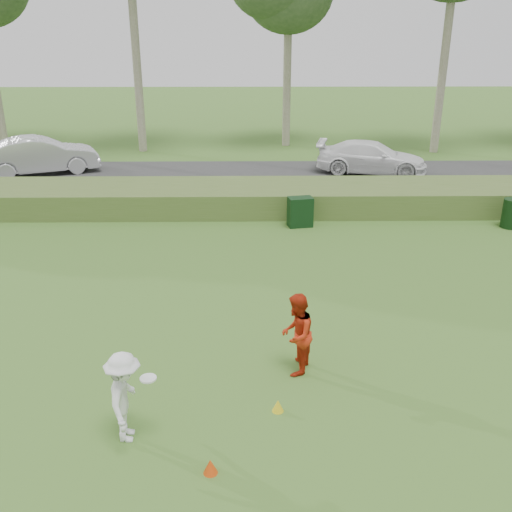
{
  "coord_description": "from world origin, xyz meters",
  "views": [
    {
      "loc": [
        -0.17,
        -8.53,
        6.33
      ],
      "look_at": [
        0.0,
        4.0,
        1.3
      ],
      "focal_mm": 40.0,
      "sensor_mm": 36.0,
      "label": 1
    }
  ],
  "objects_px": {
    "utility_cabinet": "(300,212)",
    "car_right": "(371,157)",
    "player_red": "(296,334)",
    "car_mid": "(40,155)",
    "player_white": "(125,397)",
    "cone_yellow": "(278,406)",
    "trash_bin": "(512,213)",
    "cone_orange": "(210,466)"
  },
  "relations": [
    {
      "from": "utility_cabinet",
      "to": "car_right",
      "type": "distance_m",
      "value": 8.41
    },
    {
      "from": "player_red",
      "to": "car_mid",
      "type": "height_order",
      "value": "car_mid"
    },
    {
      "from": "player_white",
      "to": "cone_yellow",
      "type": "distance_m",
      "value": 2.69
    },
    {
      "from": "player_red",
      "to": "player_white",
      "type": "bearing_deg",
      "value": -39.93
    },
    {
      "from": "trash_bin",
      "to": "car_right",
      "type": "xyz_separation_m",
      "value": [
        -3.25,
        7.65,
        0.29
      ]
    },
    {
      "from": "player_red",
      "to": "trash_bin",
      "type": "xyz_separation_m",
      "value": [
        8.01,
        8.68,
        -0.34
      ]
    },
    {
      "from": "player_white",
      "to": "utility_cabinet",
      "type": "xyz_separation_m",
      "value": [
        3.76,
        10.82,
        -0.29
      ]
    },
    {
      "from": "cone_yellow",
      "to": "utility_cabinet",
      "type": "height_order",
      "value": "utility_cabinet"
    },
    {
      "from": "car_right",
      "to": "cone_orange",
      "type": "bearing_deg",
      "value": 175.12
    },
    {
      "from": "cone_orange",
      "to": "car_right",
      "type": "relative_size",
      "value": 0.05
    },
    {
      "from": "player_red",
      "to": "trash_bin",
      "type": "relative_size",
      "value": 1.68
    },
    {
      "from": "cone_orange",
      "to": "utility_cabinet",
      "type": "height_order",
      "value": "utility_cabinet"
    },
    {
      "from": "car_right",
      "to": "player_white",
      "type": "bearing_deg",
      "value": 170.48
    },
    {
      "from": "player_white",
      "to": "car_mid",
      "type": "bearing_deg",
      "value": 20.27
    },
    {
      "from": "trash_bin",
      "to": "cone_orange",
      "type": "bearing_deg",
      "value": -129.76
    },
    {
      "from": "cone_yellow",
      "to": "trash_bin",
      "type": "distance_m",
      "value": 13.04
    },
    {
      "from": "cone_orange",
      "to": "player_white",
      "type": "bearing_deg",
      "value": 149.2
    },
    {
      "from": "player_white",
      "to": "player_red",
      "type": "height_order",
      "value": "player_red"
    },
    {
      "from": "car_mid",
      "to": "player_red",
      "type": "bearing_deg",
      "value": -170.93
    },
    {
      "from": "cone_yellow",
      "to": "car_mid",
      "type": "distance_m",
      "value": 20.34
    },
    {
      "from": "car_mid",
      "to": "car_right",
      "type": "bearing_deg",
      "value": -113.7
    },
    {
      "from": "player_red",
      "to": "car_right",
      "type": "distance_m",
      "value": 17.02
    },
    {
      "from": "cone_yellow",
      "to": "car_right",
      "type": "distance_m",
      "value": 18.36
    },
    {
      "from": "cone_yellow",
      "to": "trash_bin",
      "type": "xyz_separation_m",
      "value": [
        8.42,
        9.95,
        0.38
      ]
    },
    {
      "from": "cone_yellow",
      "to": "trash_bin",
      "type": "height_order",
      "value": "trash_bin"
    },
    {
      "from": "player_white",
      "to": "cone_orange",
      "type": "height_order",
      "value": "player_white"
    },
    {
      "from": "utility_cabinet",
      "to": "player_red",
      "type": "bearing_deg",
      "value": -106.1
    },
    {
      "from": "player_red",
      "to": "car_right",
      "type": "xyz_separation_m",
      "value": [
        4.76,
        16.34,
        -0.05
      ]
    },
    {
      "from": "utility_cabinet",
      "to": "trash_bin",
      "type": "bearing_deg",
      "value": -12.43
    },
    {
      "from": "car_mid",
      "to": "cone_yellow",
      "type": "bearing_deg",
      "value": -173.82
    },
    {
      "from": "utility_cabinet",
      "to": "car_right",
      "type": "xyz_separation_m",
      "value": [
        3.92,
        7.44,
        0.28
      ]
    },
    {
      "from": "cone_yellow",
      "to": "car_right",
      "type": "bearing_deg",
      "value": 73.63
    },
    {
      "from": "player_red",
      "to": "utility_cabinet",
      "type": "height_order",
      "value": "player_red"
    },
    {
      "from": "cone_orange",
      "to": "trash_bin",
      "type": "xyz_separation_m",
      "value": [
        9.52,
        11.45,
        0.37
      ]
    },
    {
      "from": "player_white",
      "to": "utility_cabinet",
      "type": "height_order",
      "value": "player_white"
    },
    {
      "from": "player_white",
      "to": "cone_yellow",
      "type": "xyz_separation_m",
      "value": [
        2.51,
        0.66,
        -0.68
      ]
    },
    {
      "from": "cone_orange",
      "to": "car_mid",
      "type": "bearing_deg",
      "value": 114.98
    },
    {
      "from": "player_white",
      "to": "player_red",
      "type": "relative_size",
      "value": 0.95
    },
    {
      "from": "car_mid",
      "to": "car_right",
      "type": "xyz_separation_m",
      "value": [
        15.21,
        -0.08,
        -0.12
      ]
    },
    {
      "from": "player_white",
      "to": "player_red",
      "type": "xyz_separation_m",
      "value": [
        2.92,
        1.92,
        0.04
      ]
    },
    {
      "from": "utility_cabinet",
      "to": "player_white",
      "type": "bearing_deg",
      "value": -119.89
    },
    {
      "from": "car_mid",
      "to": "player_white",
      "type": "bearing_deg",
      "value": 178.91
    }
  ]
}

